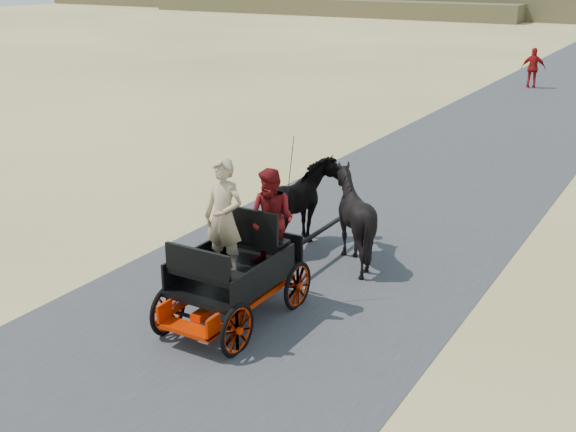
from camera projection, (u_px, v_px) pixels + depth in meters
The scene contains 9 objects.
ground at pixel (280, 290), 12.14m from camera, with size 140.00×140.00×0.00m, color tan.
road at pixel (280, 290), 12.14m from camera, with size 6.00×140.00×0.01m, color #38383A.
ridge_near at pixel (323, 7), 73.32m from camera, with size 40.00×4.00×1.60m, color brown.
carriage at pixel (235, 297), 11.07m from camera, with size 1.30×2.40×0.72m, color black, non-canonical shape.
horse_left at pixel (301, 207), 13.61m from camera, with size 0.91×2.01×1.70m, color black.
horse_right at pixel (353, 217), 13.08m from camera, with size 1.37×1.54×1.70m, color black.
driver_man at pixel (224, 217), 10.79m from camera, with size 0.66×0.43×1.80m, color tan.
passenger_woman at pixel (272, 219), 11.03m from camera, with size 0.77×0.60×1.58m, color #660C0F.
pedestrian at pixel (533, 68), 31.13m from camera, with size 1.01×0.42×1.73m, color #9F1214.
Camera 1 is at (5.72, -9.42, 5.24)m, focal length 45.00 mm.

